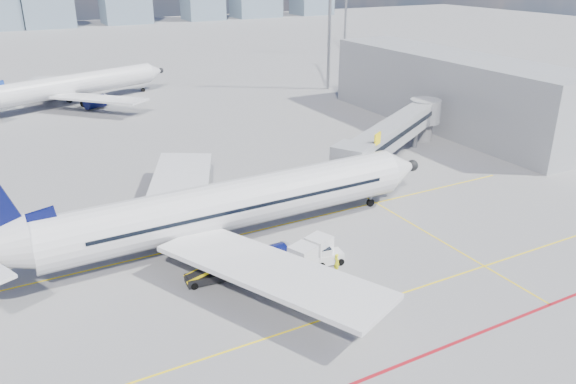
{
  "coord_description": "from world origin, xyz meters",
  "views": [
    {
      "loc": [
        -17.54,
        -32.21,
        21.98
      ],
      "look_at": [
        3.14,
        6.04,
        4.0
      ],
      "focal_mm": 35.0,
      "sensor_mm": 36.0,
      "label": 1
    }
  ],
  "objects_px": {
    "belt_loader": "(212,274)",
    "cargo_dolly": "(311,253)",
    "baggage_tug": "(327,255)",
    "ramp_worker": "(337,263)",
    "second_aircraft": "(70,86)",
    "main_aircraft": "(215,209)"
  },
  "relations": [
    {
      "from": "main_aircraft",
      "to": "cargo_dolly",
      "type": "bearing_deg",
      "value": -55.38
    },
    {
      "from": "main_aircraft",
      "to": "second_aircraft",
      "type": "relative_size",
      "value": 1.21
    },
    {
      "from": "baggage_tug",
      "to": "main_aircraft",
      "type": "bearing_deg",
      "value": 139.0
    },
    {
      "from": "main_aircraft",
      "to": "baggage_tug",
      "type": "bearing_deg",
      "value": -49.55
    },
    {
      "from": "belt_loader",
      "to": "cargo_dolly",
      "type": "bearing_deg",
      "value": -8.25
    },
    {
      "from": "main_aircraft",
      "to": "ramp_worker",
      "type": "height_order",
      "value": "main_aircraft"
    },
    {
      "from": "baggage_tug",
      "to": "ramp_worker",
      "type": "bearing_deg",
      "value": -82.68
    },
    {
      "from": "baggage_tug",
      "to": "cargo_dolly",
      "type": "bearing_deg",
      "value": 179.74
    },
    {
      "from": "ramp_worker",
      "to": "belt_loader",
      "type": "bearing_deg",
      "value": 68.86
    },
    {
      "from": "main_aircraft",
      "to": "belt_loader",
      "type": "xyz_separation_m",
      "value": [
        -2.43,
        -5.28,
        -2.66
      ]
    },
    {
      "from": "main_aircraft",
      "to": "ramp_worker",
      "type": "bearing_deg",
      "value": -54.69
    },
    {
      "from": "baggage_tug",
      "to": "ramp_worker",
      "type": "height_order",
      "value": "ramp_worker"
    },
    {
      "from": "second_aircraft",
      "to": "belt_loader",
      "type": "xyz_separation_m",
      "value": [
        0.21,
        -61.94,
        -2.67
      ]
    },
    {
      "from": "baggage_tug",
      "to": "belt_loader",
      "type": "height_order",
      "value": "belt_loader"
    },
    {
      "from": "ramp_worker",
      "to": "main_aircraft",
      "type": "bearing_deg",
      "value": 35.98
    },
    {
      "from": "second_aircraft",
      "to": "ramp_worker",
      "type": "height_order",
      "value": "second_aircraft"
    },
    {
      "from": "baggage_tug",
      "to": "belt_loader",
      "type": "bearing_deg",
      "value": 175.39
    },
    {
      "from": "cargo_dolly",
      "to": "belt_loader",
      "type": "bearing_deg",
      "value": 145.81
    },
    {
      "from": "baggage_tug",
      "to": "cargo_dolly",
      "type": "xyz_separation_m",
      "value": [
        -1.33,
        0.18,
        0.45
      ]
    },
    {
      "from": "second_aircraft",
      "to": "cargo_dolly",
      "type": "height_order",
      "value": "second_aircraft"
    },
    {
      "from": "main_aircraft",
      "to": "second_aircraft",
      "type": "xyz_separation_m",
      "value": [
        -2.64,
        56.65,
        0.01
      ]
    },
    {
      "from": "second_aircraft",
      "to": "baggage_tug",
      "type": "xyz_separation_m",
      "value": [
        8.97,
        -63.83,
        -2.48
      ]
    }
  ]
}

